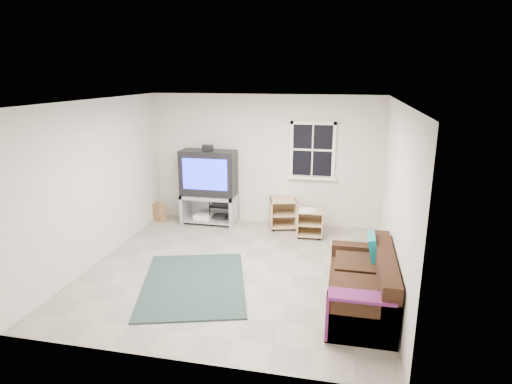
% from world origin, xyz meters
% --- Properties ---
extents(room, '(4.60, 4.62, 4.60)m').
position_xyz_m(room, '(0.95, 2.27, 1.48)').
color(room, gray).
rests_on(room, ground).
extents(tv_unit, '(1.11, 0.55, 1.62)m').
position_xyz_m(tv_unit, '(-1.09, 2.00, 0.89)').
color(tv_unit, '#9E9EA6').
rests_on(tv_unit, ground).
extents(av_rack, '(0.51, 0.37, 1.02)m').
position_xyz_m(av_rack, '(-0.83, 2.10, 0.44)').
color(av_rack, black).
rests_on(av_rack, ground).
extents(side_table_left, '(0.61, 0.61, 0.59)m').
position_xyz_m(side_table_left, '(0.41, 2.07, 0.31)').
color(side_table_left, tan).
rests_on(side_table_left, ground).
extents(side_table_right, '(0.50, 0.52, 0.55)m').
position_xyz_m(side_table_right, '(0.99, 1.69, 0.31)').
color(side_table_right, tan).
rests_on(side_table_right, ground).
extents(sofa, '(0.81, 1.83, 0.84)m').
position_xyz_m(sofa, '(1.90, -0.76, 0.29)').
color(sofa, black).
rests_on(sofa, ground).
extents(shag_rug, '(1.97, 2.34, 0.02)m').
position_xyz_m(shag_rug, '(-0.49, -0.62, 0.01)').
color(shag_rug, '#2F2115').
rests_on(shag_rug, ground).
extents(paper_bag, '(0.30, 0.25, 0.37)m').
position_xyz_m(paper_bag, '(-2.17, 1.92, 0.18)').
color(paper_bag, olive).
rests_on(paper_bag, ground).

